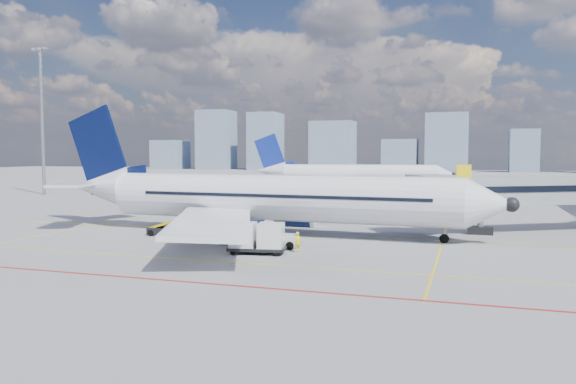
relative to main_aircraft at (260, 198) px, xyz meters
name	(u,v)px	position (x,y,z in m)	size (l,w,h in m)	color
ground	(251,247)	(2.08, -7.29, -3.22)	(420.00, 420.00, 0.00)	gray
apron_markings	(223,256)	(1.51, -11.20, -3.21)	(90.00, 35.12, 0.01)	yellow
jet_bridge	(554,191)	(25.59, 9.62, 0.52)	(23.55, 15.78, 6.30)	gray
floodlight_mast_nw	(42,117)	(-52.92, 32.71, 10.37)	(3.20, 0.61, 25.45)	gray
distant_skyline	(444,141)	(8.06, 182.71, 8.57)	(242.03, 15.16, 30.44)	slate
main_aircraft	(260,198)	(0.00, 0.00, 0.00)	(43.04, 37.49, 12.54)	silver
second_aircraft	(350,175)	(-3.36, 56.72, 0.01)	(37.87, 32.94, 11.08)	silver
baggage_tug	(278,237)	(4.15, -6.99, -2.39)	(2.67, 1.84, 1.73)	silver
cargo_dolly	(257,237)	(3.51, -9.75, -1.98)	(4.37, 2.50, 2.26)	black
belt_loader	(170,230)	(-6.83, -4.08, -2.63)	(5.61, 1.85, 2.26)	black
ramp_worker	(298,242)	(6.15, -8.24, -2.46)	(0.55, 0.36, 1.52)	yellow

